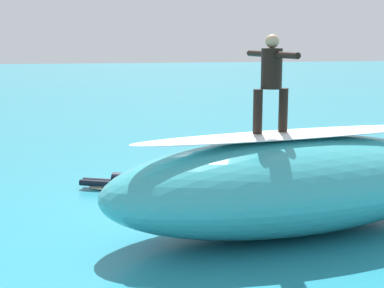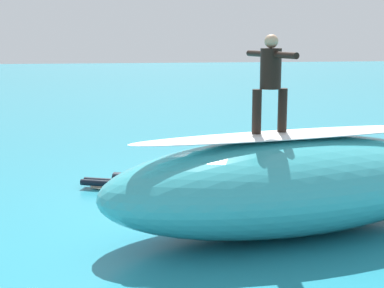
# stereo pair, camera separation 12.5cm
# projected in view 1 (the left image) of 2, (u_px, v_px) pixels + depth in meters

# --- Properties ---
(ground_plane) EXTENTS (120.00, 120.00, 0.00)m
(ground_plane) POSITION_uv_depth(u_px,v_px,m) (222.00, 197.00, 12.00)
(ground_plane) COLOR teal
(wave_crest) EXTENTS (6.84, 3.69, 1.61)m
(wave_crest) POSITION_uv_depth(u_px,v_px,m) (290.00, 184.00, 9.84)
(wave_crest) COLOR teal
(wave_crest) RESTS_ON ground_plane
(wave_foam_lip) EXTENTS (5.58, 1.91, 0.08)m
(wave_foam_lip) POSITION_uv_depth(u_px,v_px,m) (292.00, 134.00, 9.69)
(wave_foam_lip) COLOR white
(wave_foam_lip) RESTS_ON wave_crest
(surfboard_riding) EXTENTS (2.04, 0.95, 0.10)m
(surfboard_riding) POSITION_uv_depth(u_px,v_px,m) (270.00, 135.00, 9.55)
(surfboard_riding) COLOR silver
(surfboard_riding) RESTS_ON wave_crest
(surfer_riding) EXTENTS (0.61, 1.46, 1.56)m
(surfer_riding) POSITION_uv_depth(u_px,v_px,m) (271.00, 76.00, 9.37)
(surfer_riding) COLOR black
(surfer_riding) RESTS_ON surfboard_riding
(surfboard_paddling) EXTENTS (2.01, 1.20, 0.08)m
(surfboard_paddling) POSITION_uv_depth(u_px,v_px,m) (132.00, 189.00, 12.51)
(surfboard_paddling) COLOR #EAE5C6
(surfboard_paddling) RESTS_ON ground_plane
(surfer_paddling) EXTENTS (1.71, 0.89, 0.32)m
(surfer_paddling) POSITION_uv_depth(u_px,v_px,m) (126.00, 181.00, 12.51)
(surfer_paddling) COLOR black
(surfer_paddling) RESTS_ON surfboard_paddling
(foam_patch_near) EXTENTS (1.12, 1.10, 0.18)m
(foam_patch_near) POSITION_uv_depth(u_px,v_px,m) (256.00, 164.00, 14.76)
(foam_patch_near) COLOR white
(foam_patch_near) RESTS_ON ground_plane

